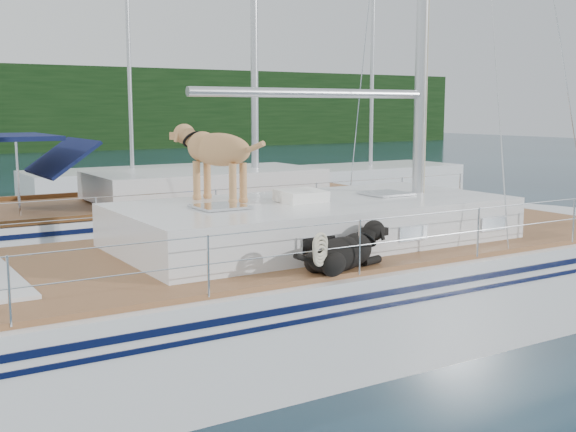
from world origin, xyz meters
TOP-DOWN VIEW (x-y plane):
  - ground at (0.00, 0.00)m, footprint 120.00×120.00m
  - main_sailboat at (0.09, 0.00)m, footprint 12.00×3.82m
  - neighbor_sailboat at (0.97, 6.03)m, footprint 11.00×3.50m
  - bg_boat_center at (4.00, 16.00)m, footprint 7.20×3.00m
  - bg_boat_east at (12.00, 13.00)m, footprint 6.40×3.00m

SIDE VIEW (x-z plane):
  - ground at x=0.00m, z-range 0.00..0.00m
  - bg_boat_center at x=4.00m, z-range -5.37..6.28m
  - bg_boat_east at x=12.00m, z-range -5.37..6.28m
  - neighbor_sailboat at x=0.97m, z-range -6.02..7.28m
  - main_sailboat at x=0.09m, z-range -6.32..7.69m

